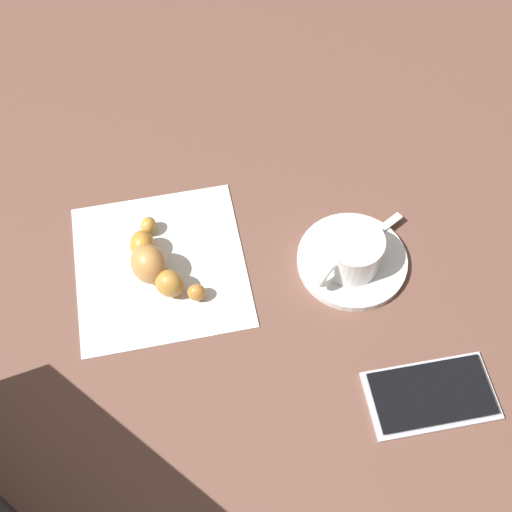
{
  "coord_description": "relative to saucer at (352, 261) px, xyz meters",
  "views": [
    {
      "loc": [
        -0.03,
        0.39,
        0.65
      ],
      "look_at": [
        -0.0,
        0.02,
        0.02
      ],
      "focal_mm": 45.37,
      "sensor_mm": 36.0,
      "label": 1
    }
  ],
  "objects": [
    {
      "name": "napkin",
      "position": [
        0.22,
        0.02,
        -0.0
      ],
      "size": [
        0.24,
        0.24,
        0.0
      ],
      "primitive_type": "cube",
      "rotation": [
        0.0,
        0.0,
        0.26
      ],
      "color": "silver",
      "rests_on": "ground"
    },
    {
      "name": "espresso_cup",
      "position": [
        0.0,
        0.01,
        0.03
      ],
      "size": [
        0.07,
        0.08,
        0.05
      ],
      "color": "white",
      "rests_on": "saucer"
    },
    {
      "name": "sugar_packet",
      "position": [
        0.02,
        -0.03,
        0.01
      ],
      "size": [
        0.06,
        0.05,
        0.01
      ],
      "primitive_type": "cube",
      "rotation": [
        0.0,
        0.0,
        6.82
      ],
      "color": "beige",
      "rests_on": "saucer"
    },
    {
      "name": "saucer",
      "position": [
        0.0,
        0.0,
        0.0
      ],
      "size": [
        0.13,
        0.13,
        0.01
      ],
      "primitive_type": "cylinder",
      "color": "white",
      "rests_on": "ground"
    },
    {
      "name": "teaspoon",
      "position": [
        0.01,
        0.0,
        0.01
      ],
      "size": [
        0.11,
        0.1,
        0.01
      ],
      "color": "silver",
      "rests_on": "saucer"
    },
    {
      "name": "croissant",
      "position": [
        0.22,
        0.03,
        0.02
      ],
      "size": [
        0.1,
        0.11,
        0.05
      ],
      "color": "#BF8636",
      "rests_on": "napkin"
    },
    {
      "name": "ground_plane",
      "position": [
        0.11,
        -0.01,
        -0.01
      ],
      "size": [
        1.8,
        1.8,
        0.0
      ],
      "primitive_type": "plane",
      "color": "brown"
    },
    {
      "name": "cell_phone",
      "position": [
        -0.08,
        0.15,
        -0.0
      ],
      "size": [
        0.15,
        0.1,
        0.01
      ],
      "color": "#B7B6BD",
      "rests_on": "ground"
    }
  ]
}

